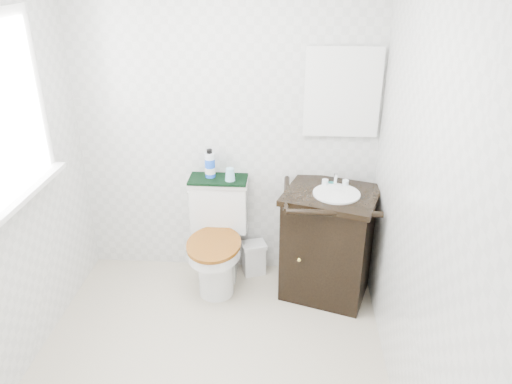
# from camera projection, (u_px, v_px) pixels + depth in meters

# --- Properties ---
(floor) EXTENTS (2.40, 2.40, 0.00)m
(floor) POSITION_uv_depth(u_px,v_px,m) (206.00, 375.00, 3.02)
(floor) COLOR #C1B39C
(floor) RESTS_ON ground
(wall_back) EXTENTS (2.40, 0.00, 2.40)m
(wall_back) POSITION_uv_depth(u_px,v_px,m) (225.00, 124.00, 3.58)
(wall_back) COLOR silver
(wall_back) RESTS_ON ground
(wall_front) EXTENTS (2.40, 0.00, 2.40)m
(wall_front) POSITION_uv_depth(u_px,v_px,m) (121.00, 380.00, 1.42)
(wall_front) COLOR silver
(wall_front) RESTS_ON ground
(wall_right) EXTENTS (0.00, 2.40, 2.40)m
(wall_right) POSITION_uv_depth(u_px,v_px,m) (418.00, 204.00, 2.43)
(wall_right) COLOR silver
(wall_right) RESTS_ON ground
(window) EXTENTS (0.02, 0.70, 0.90)m
(window) POSITION_uv_depth(u_px,v_px,m) (1.00, 111.00, 2.64)
(window) COLOR white
(window) RESTS_ON wall_left
(mirror) EXTENTS (0.50, 0.02, 0.60)m
(mirror) POSITION_uv_depth(u_px,v_px,m) (342.00, 93.00, 3.40)
(mirror) COLOR silver
(mirror) RESTS_ON wall_back
(toilet) EXTENTS (0.44, 0.63, 0.80)m
(toilet) POSITION_uv_depth(u_px,v_px,m) (218.00, 242.00, 3.74)
(toilet) COLOR silver
(toilet) RESTS_ON floor
(vanity) EXTENTS (0.75, 0.70, 0.92)m
(vanity) POSITION_uv_depth(u_px,v_px,m) (328.00, 241.00, 3.60)
(vanity) COLOR black
(vanity) RESTS_ON floor
(trash_bin) EXTENTS (0.22, 0.20, 0.27)m
(trash_bin) POSITION_uv_depth(u_px,v_px,m) (254.00, 258.00, 3.94)
(trash_bin) COLOR silver
(trash_bin) RESTS_ON floor
(towel) EXTENTS (0.43, 0.22, 0.02)m
(towel) POSITION_uv_depth(u_px,v_px,m) (218.00, 179.00, 3.65)
(towel) COLOR black
(towel) RESTS_ON toilet
(mouthwash_bottle) EXTENTS (0.07, 0.07, 0.21)m
(mouthwash_bottle) POSITION_uv_depth(u_px,v_px,m) (210.00, 164.00, 3.63)
(mouthwash_bottle) COLOR blue
(mouthwash_bottle) RESTS_ON towel
(cup) EXTENTS (0.07, 0.07, 0.09)m
(cup) POSITION_uv_depth(u_px,v_px,m) (230.00, 174.00, 3.60)
(cup) COLOR #82BBD4
(cup) RESTS_ON towel
(soap_bar) EXTENTS (0.07, 0.05, 0.02)m
(soap_bar) POSITION_uv_depth(u_px,v_px,m) (331.00, 183.00, 3.55)
(soap_bar) COLOR #176E69
(soap_bar) RESTS_ON vanity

